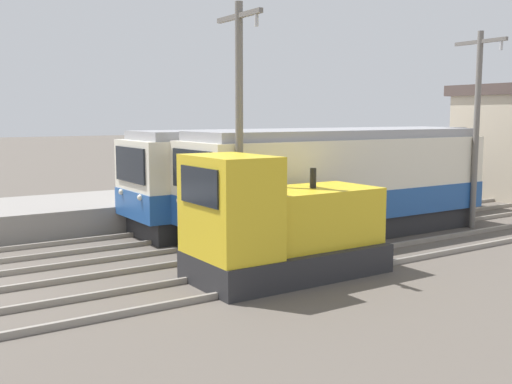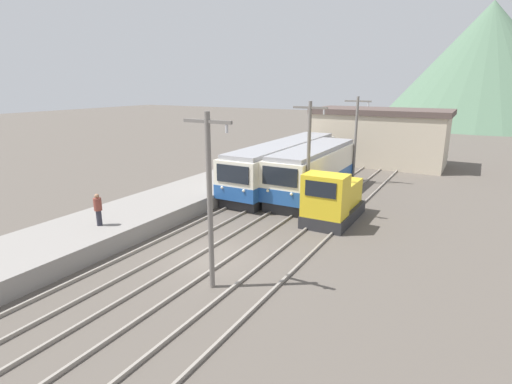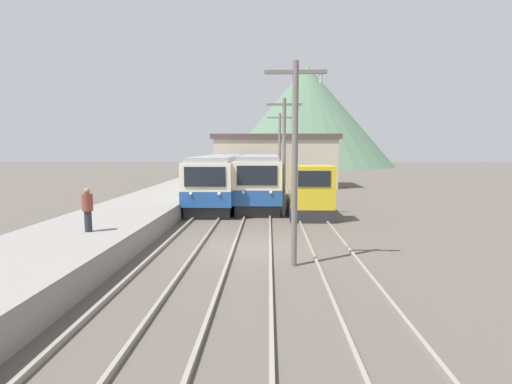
{
  "view_description": "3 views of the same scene",
  "coord_description": "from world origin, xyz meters",
  "px_view_note": "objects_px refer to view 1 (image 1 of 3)",
  "views": [
    {
      "loc": [
        14.73,
        -0.83,
        3.89
      ],
      "look_at": [
        1.46,
        7.88,
        1.85
      ],
      "focal_mm": 42.0,
      "sensor_mm": 36.0,
      "label": 1
    },
    {
      "loc": [
        10.0,
        -13.65,
        7.61
      ],
      "look_at": [
        -1.1,
        6.13,
        1.44
      ],
      "focal_mm": 28.0,
      "sensor_mm": 36.0,
      "label": 2
    },
    {
      "loc": [
        0.86,
        -15.39,
        3.93
      ],
      "look_at": [
        0.14,
        6.68,
        1.5
      ],
      "focal_mm": 28.0,
      "sensor_mm": 36.0,
      "label": 3
    }
  ],
  "objects_px": {
    "commuter_train_center": "(340,187)",
    "catenary_mast_far": "(477,122)",
    "commuter_train_left": "(316,177)",
    "catenary_mast_mid": "(239,124)",
    "shunting_locomotive": "(279,228)"
  },
  "relations": [
    {
      "from": "commuter_train_center",
      "to": "shunting_locomotive",
      "type": "distance_m",
      "value": 5.48
    },
    {
      "from": "commuter_train_center",
      "to": "catenary_mast_far",
      "type": "height_order",
      "value": "catenary_mast_far"
    },
    {
      "from": "catenary_mast_mid",
      "to": "catenary_mast_far",
      "type": "relative_size",
      "value": 1.0
    },
    {
      "from": "commuter_train_left",
      "to": "commuter_train_center",
      "type": "xyz_separation_m",
      "value": [
        2.8,
        -1.27,
        0.02
      ]
    },
    {
      "from": "commuter_train_center",
      "to": "shunting_locomotive",
      "type": "bearing_deg",
      "value": -56.72
    },
    {
      "from": "commuter_train_center",
      "to": "catenary_mast_mid",
      "type": "height_order",
      "value": "catenary_mast_mid"
    },
    {
      "from": "shunting_locomotive",
      "to": "catenary_mast_far",
      "type": "bearing_deg",
      "value": 99.08
    },
    {
      "from": "commuter_train_left",
      "to": "catenary_mast_far",
      "type": "bearing_deg",
      "value": 39.08
    },
    {
      "from": "commuter_train_left",
      "to": "commuter_train_center",
      "type": "distance_m",
      "value": 3.07
    },
    {
      "from": "commuter_train_left",
      "to": "catenary_mast_far",
      "type": "height_order",
      "value": "catenary_mast_far"
    },
    {
      "from": "shunting_locomotive",
      "to": "catenary_mast_far",
      "type": "height_order",
      "value": "catenary_mast_far"
    },
    {
      "from": "shunting_locomotive",
      "to": "catenary_mast_far",
      "type": "relative_size",
      "value": 0.72
    },
    {
      "from": "catenary_mast_mid",
      "to": "commuter_train_center",
      "type": "bearing_deg",
      "value": 107.62
    },
    {
      "from": "commuter_train_left",
      "to": "shunting_locomotive",
      "type": "distance_m",
      "value": 8.24
    },
    {
      "from": "commuter_train_center",
      "to": "catenary_mast_mid",
      "type": "distance_m",
      "value": 5.39
    }
  ]
}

